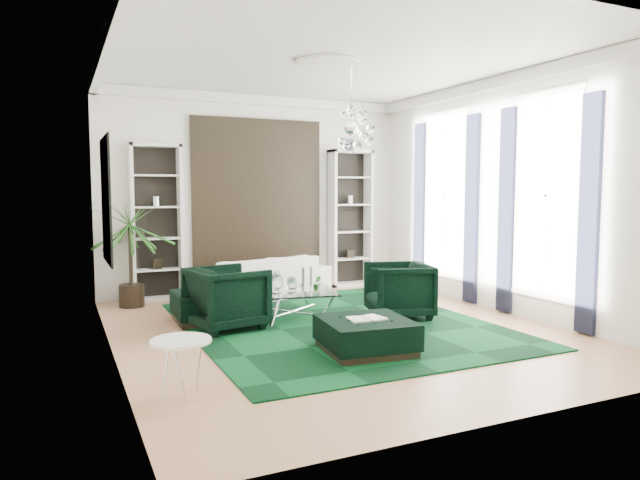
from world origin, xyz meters
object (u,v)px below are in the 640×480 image
sofa (259,278)px  ottoman_front (366,336)px  armchair_right (399,290)px  armchair_left (227,298)px  ottoman_side (208,307)px  palm (130,240)px  coffee_table (291,303)px  side_table (182,369)px

sofa → ottoman_front: 3.88m
armchair_right → armchair_left: bearing=-82.8°
ottoman_side → palm: size_ratio=0.44×
coffee_table → ottoman_front: (0.09, -2.19, -0.01)m
armchair_left → sofa: bearing=-41.4°
sofa → side_table: size_ratio=4.55×
coffee_table → armchair_left: bearing=-164.2°
ottoman_side → ottoman_front: 2.82m
palm → sofa: bearing=-5.6°
side_table → armchair_right: bearing=28.8°
armchair_left → ottoman_front: (1.21, -1.88, -0.24)m
ottoman_front → palm: palm is taller
armchair_left → ottoman_front: bearing=-158.6°
armchair_left → side_table: bearing=144.0°
armchair_left → coffee_table: 1.18m
ottoman_side → side_table: 3.23m
armchair_left → palm: 2.55m
palm → ottoman_front: bearing=-61.1°
palm → armchair_right: bearing=-35.4°
ottoman_front → armchair_right: bearing=46.2°
ottoman_front → sofa: bearing=90.8°
coffee_table → ottoman_side: bearing=166.9°
sofa → armchair_right: 2.81m
armchair_right → coffee_table: bearing=-99.5°
coffee_table → ottoman_side: size_ratio=1.27×
armchair_left → palm: bearing=14.0°
ottoman_side → sofa: bearing=47.4°
ottoman_side → coffee_table: bearing=-13.1°
armchair_left → side_table: size_ratio=1.72×
armchair_left → ottoman_side: (-0.13, 0.60, -0.23)m
armchair_left → armchair_right: 2.66m
coffee_table → side_table: (-2.25, -2.78, 0.06)m
armchair_right → ottoman_front: (-1.42, -1.48, -0.22)m
sofa → armchair_left: size_ratio=2.65×
armchair_right → ottoman_side: bearing=-94.2°
side_table → palm: 4.76m
ottoman_front → side_table: 2.41m
palm → armchair_left: bearing=-64.6°
coffee_table → ottoman_side: 1.28m
sofa → ottoman_side: 1.90m
ottoman_front → side_table: bearing=-165.9°
armchair_left → armchair_right: size_ratio=1.05×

